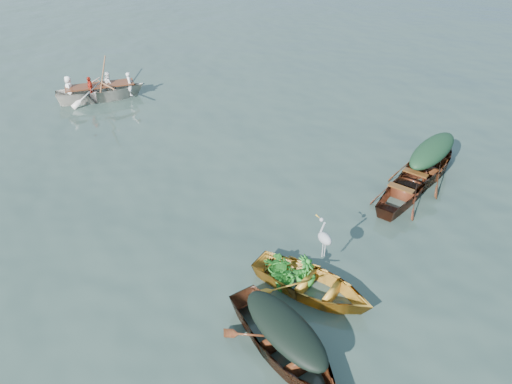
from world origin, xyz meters
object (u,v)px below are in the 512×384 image
Objects in this scene: open_wooden_boat at (405,197)px; green_tarp_boat at (427,175)px; yellow_dinghy at (311,293)px; dark_covered_boat at (284,354)px; heron at (324,244)px; rowed_boat at (102,100)px.

green_tarp_boat is at bearing -91.28° from open_wooden_boat.
yellow_dinghy is 0.85× the size of dark_covered_boat.
green_tarp_boat is (7.01, 3.35, 0.00)m from dark_covered_boat.
dark_covered_boat reaches higher than open_wooden_boat.
heron reaches higher than dark_covered_boat.
open_wooden_boat is at bearing -142.57° from rowed_boat.
rowed_boat reaches higher than yellow_dinghy.
dark_covered_boat is 7.77m from green_tarp_boat.
heron is (1.79, 1.34, 0.92)m from dark_covered_boat.
dark_covered_boat is 6.29m from open_wooden_boat.
green_tarp_boat reaches higher than dark_covered_boat.
dark_covered_boat is at bearing 93.21° from open_wooden_boat.
yellow_dinghy is at bearing 33.99° from dark_covered_boat.
rowed_boat is at bearing 3.39° from open_wooden_boat.
rowed_boat reaches higher than dark_covered_boat.
green_tarp_boat reaches higher than yellow_dinghy.
green_tarp_boat is at bearing -135.63° from rowed_boat.
heron is at bearing 89.14° from green_tarp_boat.
green_tarp_boat is at bearing -5.20° from yellow_dinghy.
dark_covered_boat is 13.56m from rowed_boat.
dark_covered_boat is (-1.33, -1.05, 0.00)m from yellow_dinghy.
open_wooden_boat is at bearing 22.13° from dark_covered_boat.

